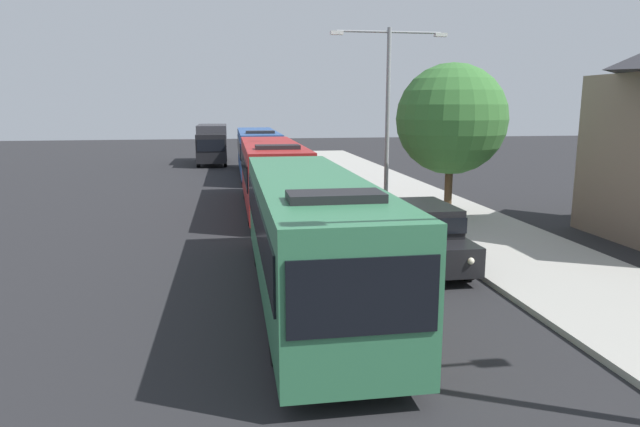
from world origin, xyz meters
TOP-DOWN VIEW (x-y plane):
  - bus_lead at (-1.30, 11.31)m, footprint 2.58×11.35m
  - bus_second_in_line at (-1.30, 23.65)m, footprint 2.58×11.17m
  - bus_middle at (-1.30, 36.48)m, footprint 2.58×11.96m
  - white_suv at (2.40, 13.50)m, footprint 1.86×4.51m
  - box_truck_oncoming at (-4.60, 45.37)m, footprint 2.35×7.69m
  - streetlamp_mid at (4.10, 23.51)m, footprint 5.40×0.28m
  - roadside_tree at (5.88, 20.21)m, footprint 4.54×4.54m

SIDE VIEW (x-z plane):
  - white_suv at x=2.40m, z-range 0.08..1.98m
  - bus_second_in_line at x=-1.30m, z-range 0.09..3.30m
  - bus_lead at x=-1.30m, z-range 0.09..3.30m
  - bus_middle at x=-1.30m, z-range 0.09..3.30m
  - box_truck_oncoming at x=-4.60m, z-range 0.13..3.28m
  - roadside_tree at x=5.88m, z-range 1.03..7.36m
  - streetlamp_mid at x=4.10m, z-range 1.04..9.09m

